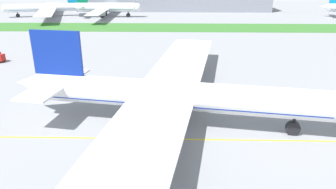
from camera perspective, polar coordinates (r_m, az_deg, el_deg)
name	(u,v)px	position (r m, az deg, el deg)	size (l,w,h in m)	color
ground_plane	(154,128)	(55.47, -2.47, -5.98)	(600.00, 600.00, 0.00)	gray
apron_taxi_line	(153,139)	(52.05, -2.76, -7.94)	(280.00, 0.36, 0.01)	yellow
grass_median_strip	(169,27)	(154.34, 0.13, 11.93)	(320.00, 24.00, 0.10)	#38722D
airliner_foreground	(171,96)	(54.52, 0.59, -0.22)	(59.31, 97.43, 15.91)	white
ground_crew_wingwalker_port	(116,146)	(48.79, -9.23, -9.11)	(0.45, 0.46, 1.56)	black
service_truck_baggage_loader	(56,48)	(112.34, -19.49, 7.89)	(5.32, 4.12, 2.82)	#B21E19
parked_airliner_far_left	(46,8)	(204.60, -20.98, 14.31)	(46.37, 75.45, 14.62)	white
parked_airliner_far_centre	(106,8)	(191.71, -11.10, 15.04)	(40.73, 62.63, 16.11)	white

